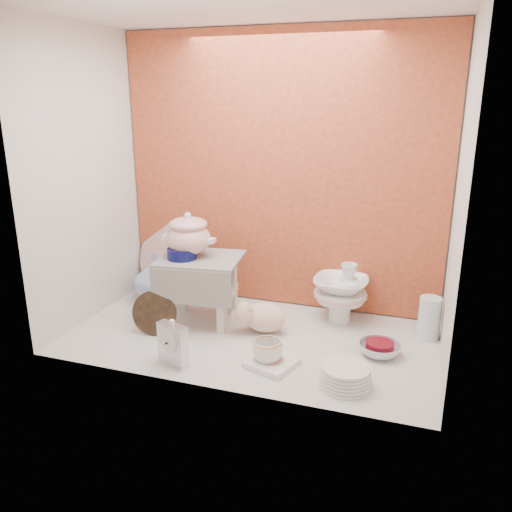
{
  "coord_description": "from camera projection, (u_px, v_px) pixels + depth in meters",
  "views": [
    {
      "loc": [
        0.78,
        -2.23,
        1.16
      ],
      "look_at": [
        0.02,
        0.02,
        0.42
      ],
      "focal_mm": 36.49,
      "sensor_mm": 36.0,
      "label": 1
    }
  ],
  "objects": [
    {
      "name": "ground",
      "position": [
        251.0,
        337.0,
        2.6
      ],
      "size": [
        1.8,
        1.8,
        0.0
      ],
      "primitive_type": "plane",
      "color": "silver",
      "rests_on": "ground"
    },
    {
      "name": "niche_shell",
      "position": [
        263.0,
        145.0,
        2.49
      ],
      "size": [
        1.86,
        1.03,
        1.53
      ],
      "color": "#BA622E",
      "rests_on": "ground"
    },
    {
      "name": "step_stool",
      "position": [
        201.0,
        289.0,
        2.74
      ],
      "size": [
        0.46,
        0.4,
        0.36
      ],
      "primitive_type": null,
      "rotation": [
        0.0,
        0.0,
        0.13
      ],
      "color": "silver",
      "rests_on": "ground"
    },
    {
      "name": "soup_tureen",
      "position": [
        188.0,
        234.0,
        2.67
      ],
      "size": [
        0.33,
        0.33,
        0.23
      ],
      "primitive_type": null,
      "rotation": [
        0.0,
        0.0,
        0.24
      ],
      "color": "white",
      "rests_on": "step_stool"
    },
    {
      "name": "cobalt_bowl",
      "position": [
        182.0,
        253.0,
        2.66
      ],
      "size": [
        0.19,
        0.19,
        0.06
      ],
      "primitive_type": "cylinder",
      "rotation": [
        0.0,
        0.0,
        0.34
      ],
      "color": "#090C43",
      "rests_on": "step_stool"
    },
    {
      "name": "floral_platter",
      "position": [
        169.0,
        259.0,
        3.11
      ],
      "size": [
        0.47,
        0.25,
        0.44
      ],
      "primitive_type": null,
      "rotation": [
        0.0,
        0.0,
        -0.23
      ],
      "color": "white",
      "rests_on": "ground"
    },
    {
      "name": "blue_white_vase",
      "position": [
        156.0,
        277.0,
        3.03
      ],
      "size": [
        0.35,
        0.35,
        0.28
      ],
      "primitive_type": "imported",
      "rotation": [
        0.0,
        0.0,
        -0.41
      ],
      "color": "white",
      "rests_on": "ground"
    },
    {
      "name": "lacquer_tray",
      "position": [
        154.0,
        313.0,
        2.61
      ],
      "size": [
        0.24,
        0.11,
        0.22
      ],
      "primitive_type": null,
      "rotation": [
        0.0,
        0.0,
        0.21
      ],
      "color": "black",
      "rests_on": "ground"
    },
    {
      "name": "mantel_clock",
      "position": [
        173.0,
        342.0,
        2.31
      ],
      "size": [
        0.16,
        0.09,
        0.21
      ],
      "primitive_type": "cube",
      "rotation": [
        0.0,
        0.0,
        -0.32
      ],
      "color": "silver",
      "rests_on": "ground"
    },
    {
      "name": "plush_pig",
      "position": [
        264.0,
        317.0,
        2.63
      ],
      "size": [
        0.3,
        0.23,
        0.17
      ],
      "primitive_type": "ellipsoid",
      "rotation": [
        0.0,
        0.0,
        0.14
      ],
      "color": "beige",
      "rests_on": "ground"
    },
    {
      "name": "teacup_saucer",
      "position": [
        267.0,
        363.0,
        2.33
      ],
      "size": [
        0.18,
        0.18,
        0.01
      ],
      "primitive_type": "cylinder",
      "rotation": [
        0.0,
        0.0,
        0.26
      ],
      "color": "white",
      "rests_on": "ground"
    },
    {
      "name": "gold_rim_teacup",
      "position": [
        267.0,
        352.0,
        2.32
      ],
      "size": [
        0.15,
        0.15,
        0.11
      ],
      "primitive_type": "imported",
      "rotation": [
        0.0,
        0.0,
        -0.17
      ],
      "color": "white",
      "rests_on": "teacup_saucer"
    },
    {
      "name": "lattice_dish",
      "position": [
        272.0,
        363.0,
        2.32
      ],
      "size": [
        0.24,
        0.24,
        0.03
      ],
      "primitive_type": "cube",
      "rotation": [
        0.0,
        0.0,
        -0.31
      ],
      "color": "white",
      "rests_on": "ground"
    },
    {
      "name": "dinner_plate_stack",
      "position": [
        345.0,
        376.0,
        2.15
      ],
      "size": [
        0.24,
        0.24,
        0.09
      ],
      "primitive_type": "cylinder",
      "rotation": [
        0.0,
        0.0,
        0.08
      ],
      "color": "white",
      "rests_on": "ground"
    },
    {
      "name": "crystal_bowl",
      "position": [
        379.0,
        349.0,
        2.41
      ],
      "size": [
        0.25,
        0.25,
        0.06
      ],
      "primitive_type": "imported",
      "rotation": [
        0.0,
        0.0,
        -0.35
      ],
      "color": "silver",
      "rests_on": "ground"
    },
    {
      "name": "clear_glass_vase",
      "position": [
        429.0,
        318.0,
        2.56
      ],
      "size": [
        0.12,
        0.12,
        0.21
      ],
      "primitive_type": "cylinder",
      "rotation": [
        0.0,
        0.0,
        0.08
      ],
      "color": "silver",
      "rests_on": "ground"
    },
    {
      "name": "porcelain_tower",
      "position": [
        340.0,
        292.0,
        2.74
      ],
      "size": [
        0.35,
        0.35,
        0.33
      ],
      "primitive_type": null,
      "rotation": [
        0.0,
        0.0,
        -0.28
      ],
      "color": "white",
      "rests_on": "ground"
    }
  ]
}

